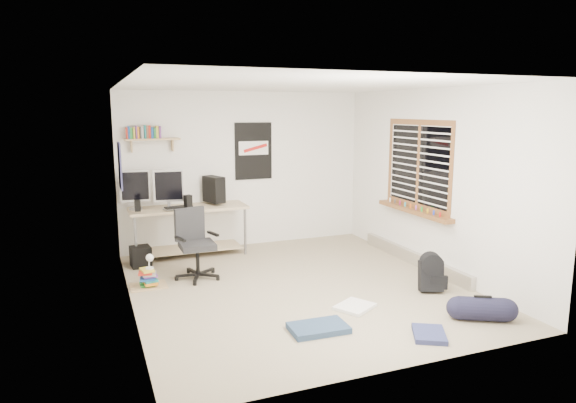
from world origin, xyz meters
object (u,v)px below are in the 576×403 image
object	(u,v)px
desk	(188,231)
office_chair	(197,242)
backpack	(431,276)
duffel_bag	(482,308)
book_stack	(148,275)

from	to	relation	value
desk	office_chair	bearing A→B (deg)	-111.45
office_chair	desk	bearing A→B (deg)	69.17
desk	backpack	bearing A→B (deg)	-64.49
office_chair	duffel_bag	size ratio (longest dim) A/B	1.89
office_chair	backpack	world-z (taller)	office_chair
backpack	book_stack	size ratio (longest dim) A/B	0.90
desk	book_stack	xyz separation A→B (m)	(-0.76, -1.29, -0.22)
backpack	desk	bearing A→B (deg)	154.46
office_chair	book_stack	distance (m)	0.74
desk	duffel_bag	world-z (taller)	desk
duffel_bag	office_chair	bearing A→B (deg)	164.32
desk	backpack	world-z (taller)	desk
backpack	duffel_bag	bearing A→B (deg)	-69.74
duffel_bag	book_stack	distance (m)	3.98
book_stack	desk	bearing A→B (deg)	59.36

